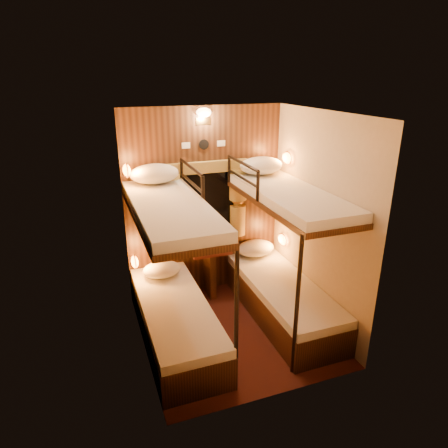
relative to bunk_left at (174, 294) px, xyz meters
name	(u,v)px	position (x,y,z in m)	size (l,w,h in m)	color
floor	(233,330)	(0.65, -0.07, -0.56)	(2.10, 2.10, 0.00)	#381A0F
ceiling	(235,113)	(0.65, -0.07, 1.84)	(2.10, 2.10, 0.00)	silver
wall_back	(204,203)	(0.65, 0.98, 0.64)	(2.40, 2.40, 0.00)	#C6B293
wall_front	(282,278)	(0.65, -1.12, 0.64)	(2.40, 2.40, 0.00)	#C6B293
wall_left	(137,246)	(-0.35, -0.07, 0.64)	(2.40, 2.40, 0.00)	#C6B293
wall_right	(317,221)	(1.65, -0.07, 0.64)	(2.40, 2.40, 0.00)	#C6B293
back_panel	(204,204)	(0.65, 0.97, 0.64)	(2.00, 0.03, 2.40)	black
bunk_left	(174,294)	(0.00, 0.00, 0.00)	(0.72, 1.90, 1.82)	black
bunk_right	(283,274)	(1.30, 0.00, 0.00)	(0.72, 1.90, 1.82)	black
window	(205,206)	(0.65, 0.94, 0.62)	(1.00, 0.12, 0.79)	black
curtains	(206,200)	(0.65, 0.90, 0.71)	(1.10, 0.22, 1.00)	olive
back_fixtures	(204,119)	(0.65, 0.93, 1.69)	(0.54, 0.09, 0.48)	black
reading_lamps	(213,209)	(0.65, 0.63, 0.68)	(2.00, 0.20, 1.25)	orange
table	(210,266)	(0.65, 0.78, -0.14)	(0.50, 0.34, 0.66)	#561A13
bottle_left	(213,242)	(0.69, 0.76, 0.19)	(0.07, 0.07, 0.23)	#99BFE5
bottle_right	(207,242)	(0.62, 0.77, 0.20)	(0.08, 0.08, 0.26)	#99BFE5
sachet_a	(225,249)	(0.83, 0.72, 0.09)	(0.09, 0.07, 0.01)	silver
sachet_b	(224,246)	(0.85, 0.81, 0.09)	(0.07, 0.05, 0.01)	silver
pillow_lower_left	(162,269)	(0.00, 0.63, -0.01)	(0.46, 0.33, 0.18)	silver
pillow_lower_right	(255,248)	(1.30, 0.80, 0.00)	(0.51, 0.37, 0.20)	silver
pillow_upper_left	(154,174)	(0.00, 0.73, 1.14)	(0.55, 0.39, 0.22)	silver
pillow_upper_right	(261,166)	(1.30, 0.71, 1.14)	(0.54, 0.39, 0.21)	silver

